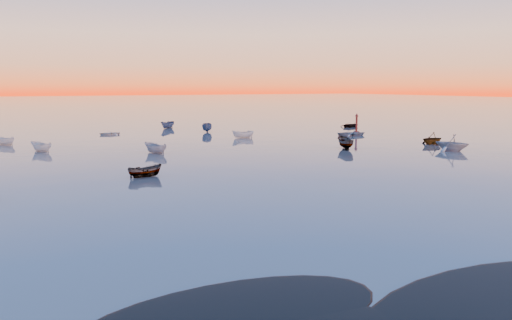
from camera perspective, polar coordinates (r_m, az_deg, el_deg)
ground at (r=115.81m, az=-18.25°, el=4.12°), size 600.00×600.00×0.00m
mud_lobes at (r=23.50m, az=25.31°, el=-12.19°), size 140.00×6.00×0.07m
moored_fleet at (r=69.93m, az=-12.20°, el=1.75°), size 124.00×58.00×1.20m
channel_marker at (r=87.31m, az=11.42°, el=3.98°), size 0.96×0.96×3.42m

